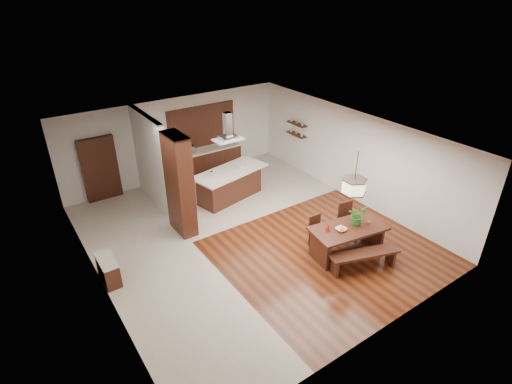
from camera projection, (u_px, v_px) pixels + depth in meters
room_shell at (247, 168)px, 10.37m from camera, size 9.00×9.04×2.92m
tile_hallway at (156, 268)px, 9.97m from camera, size 2.50×9.00×0.01m
tile_kitchen at (238, 188)px, 13.78m from camera, size 5.50×4.00×0.01m
soffit_band at (246, 138)px, 9.98m from camera, size 8.00×9.00×0.02m
partition_pier at (180, 185)px, 10.83m from camera, size 0.45×1.00×2.90m
partition_stub at (151, 160)px, 12.36m from camera, size 0.18×2.40×2.90m
hallway_console at (108, 270)px, 9.44m from camera, size 0.37×0.88×0.63m
hallway_doorway at (100, 169)px, 12.70m from camera, size 1.10×0.20×2.10m
rear_counter at (207, 161)px, 14.67m from camera, size 2.60×0.62×0.95m
kitchen_window at (201, 126)px, 14.26m from camera, size 2.60×0.08×1.50m
shelf_lower at (296, 134)px, 14.51m from camera, size 0.26×0.90×0.04m
shelf_upper at (297, 124)px, 14.32m from camera, size 0.26×0.90×0.04m
dining_table at (348, 234)px, 10.25m from camera, size 2.08×1.27×0.81m
dining_bench at (363, 261)px, 9.86m from camera, size 1.80×0.93×0.50m
dining_chair_left at (319, 232)px, 10.61m from camera, size 0.40×0.40×0.89m
dining_chair_right at (349, 221)px, 10.94m from camera, size 0.52×0.52×1.04m
pendant_lantern at (355, 177)px, 9.47m from camera, size 0.64×0.64×1.31m
foliage_plant at (357, 215)px, 10.19m from camera, size 0.52×0.46×0.52m
fruit_bowl at (341, 229)px, 10.01m from camera, size 0.28×0.28×0.06m
napkin_cone at (328, 227)px, 9.97m from camera, size 0.14×0.14×0.21m
gold_ornament at (369, 223)px, 10.23m from camera, size 0.08×0.08×0.11m
kitchen_island at (230, 184)px, 12.94m from camera, size 2.63×1.55×1.02m
range_hood at (228, 127)px, 12.03m from camera, size 0.90×0.55×0.87m
island_cup at (241, 167)px, 12.79m from camera, size 0.15×0.15×0.09m
microwave at (186, 150)px, 14.01m from camera, size 0.59×0.46×0.29m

